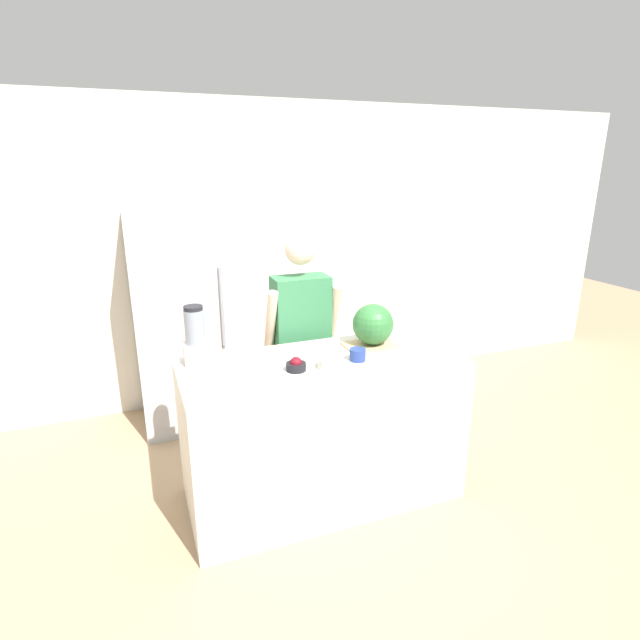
# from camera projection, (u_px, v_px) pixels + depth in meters

# --- Properties ---
(ground_plane) EXTENTS (14.00, 14.00, 0.00)m
(ground_plane) POSITION_uv_depth(u_px,v_px,m) (345.00, 529.00, 2.97)
(ground_plane) COLOR tan
(wall_back) EXTENTS (8.00, 0.06, 2.60)m
(wall_back) POSITION_uv_depth(u_px,v_px,m) (252.00, 256.00, 4.42)
(wall_back) COLOR silver
(wall_back) RESTS_ON ground_plane
(counter_island) EXTENTS (1.70, 0.74, 0.94)m
(counter_island) POSITION_uv_depth(u_px,v_px,m) (322.00, 430.00, 3.16)
(counter_island) COLOR beige
(counter_island) RESTS_ON ground_plane
(refrigerator) EXTENTS (0.79, 0.65, 1.75)m
(refrigerator) POSITION_uv_depth(u_px,v_px,m) (186.00, 321.00, 4.01)
(refrigerator) COLOR #B7B7BC
(refrigerator) RESTS_ON ground_plane
(person) EXTENTS (0.54, 0.26, 1.63)m
(person) POSITION_uv_depth(u_px,v_px,m) (301.00, 344.00, 3.60)
(person) COLOR gray
(person) RESTS_ON ground_plane
(cutting_board) EXTENTS (0.34, 0.24, 0.01)m
(cutting_board) POSITION_uv_depth(u_px,v_px,m) (371.00, 345.00, 3.26)
(cutting_board) COLOR tan
(cutting_board) RESTS_ON counter_island
(watermelon) EXTENTS (0.27, 0.27, 0.27)m
(watermelon) POSITION_uv_depth(u_px,v_px,m) (373.00, 324.00, 3.23)
(watermelon) COLOR #2D6B33
(watermelon) RESTS_ON cutting_board
(bowl_cherries) EXTENTS (0.12, 0.12, 0.08)m
(bowl_cherries) POSITION_uv_depth(u_px,v_px,m) (296.00, 365.00, 2.87)
(bowl_cherries) COLOR black
(bowl_cherries) RESTS_ON counter_island
(bowl_cream) EXTENTS (0.15, 0.15, 0.10)m
(bowl_cream) POSITION_uv_depth(u_px,v_px,m) (331.00, 362.00, 2.91)
(bowl_cream) COLOR beige
(bowl_cream) RESTS_ON counter_island
(bowl_small_blue) EXTENTS (0.10, 0.10, 0.07)m
(bowl_small_blue) POSITION_uv_depth(u_px,v_px,m) (358.00, 355.00, 3.02)
(bowl_small_blue) COLOR navy
(bowl_small_blue) RESTS_ON counter_island
(blender) EXTENTS (0.15, 0.15, 0.35)m
(blender) POSITION_uv_depth(u_px,v_px,m) (195.00, 338.00, 2.96)
(blender) COLOR silver
(blender) RESTS_ON counter_island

